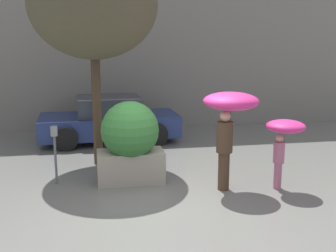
{
  "coord_description": "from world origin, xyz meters",
  "views": [
    {
      "loc": [
        -0.94,
        -7.33,
        2.96
      ],
      "look_at": [
        0.65,
        1.6,
        1.05
      ],
      "focal_mm": 45.0,
      "sensor_mm": 36.0,
      "label": 1
    }
  ],
  "objects": [
    {
      "name": "person_adult",
      "position": [
        1.64,
        0.34,
        1.57
      ],
      "size": [
        1.07,
        1.07,
        1.93
      ],
      "rotation": [
        0.0,
        0.0,
        0.48
      ],
      "color": "#473323",
      "rests_on": "ground"
    },
    {
      "name": "parking_meter",
      "position": [
        -1.75,
        1.2,
        0.88
      ],
      "size": [
        0.14,
        0.14,
        1.22
      ],
      "color": "#595B60",
      "rests_on": "ground"
    },
    {
      "name": "ground_plane",
      "position": [
        0.0,
        0.0,
        0.0
      ],
      "size": [
        40.0,
        40.0,
        0.0
      ],
      "primitive_type": "plane",
      "color": "slate"
    },
    {
      "name": "building_facade",
      "position": [
        0.0,
        6.5,
        3.0
      ],
      "size": [
        18.0,
        0.3,
        6.0
      ],
      "color": "gray",
      "rests_on": "ground"
    },
    {
      "name": "street_tree",
      "position": [
        -0.87,
        2.54,
        3.68
      ],
      "size": [
        2.89,
        2.89,
        4.92
      ],
      "color": "#423323",
      "rests_on": "ground"
    },
    {
      "name": "person_child",
      "position": [
        2.68,
        0.12,
        1.14
      ],
      "size": [
        0.75,
        0.75,
        1.4
      ],
      "rotation": [
        0.0,
        0.0,
        -0.61
      ],
      "color": "#B76684",
      "rests_on": "ground"
    },
    {
      "name": "parked_car_near",
      "position": [
        -0.52,
        4.74,
        0.6
      ],
      "size": [
        4.0,
        2.03,
        1.3
      ],
      "rotation": [
        0.0,
        0.0,
        1.61
      ],
      "color": "navy",
      "rests_on": "ground"
    },
    {
      "name": "planter_box",
      "position": [
        -0.23,
        1.08,
        0.9
      ],
      "size": [
        1.37,
        1.19,
        1.7
      ],
      "color": "#9E9384",
      "rests_on": "ground"
    }
  ]
}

